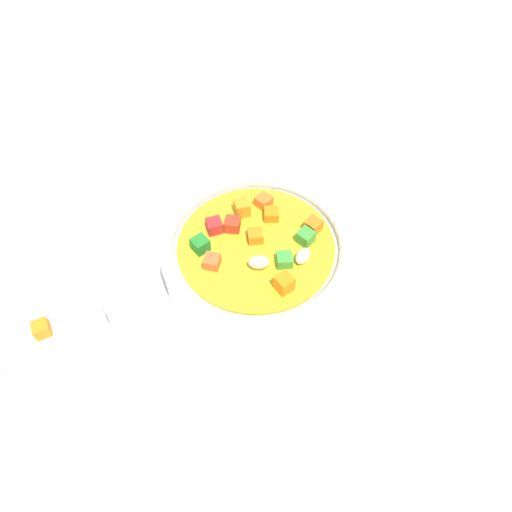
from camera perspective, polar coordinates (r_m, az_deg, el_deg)
name	(u,v)px	position (r cm, az deg, el deg)	size (l,w,h in cm)	color
ground_plane	(256,273)	(57.53, 0.00, -2.04)	(140.00, 140.00, 2.00)	silver
soup_bowl_main	(256,254)	(54.44, 0.01, 0.25)	(20.89, 20.89, 6.33)	white
spoon	(313,170)	(67.44, 6.57, 9.91)	(18.52, 15.80, 0.71)	silver
side_bowl_small	(52,343)	(53.61, -22.57, -9.32)	(11.53, 11.53, 4.62)	white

